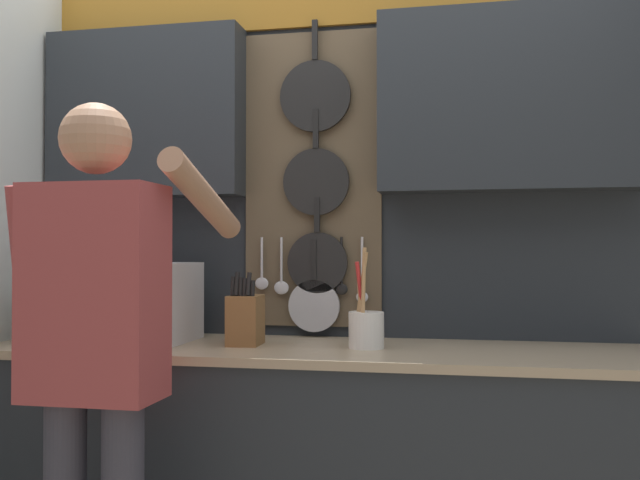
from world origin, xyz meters
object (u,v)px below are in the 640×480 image
Objects in this scene: utensil_crock at (366,326)px; person at (96,338)px; microwave at (118,302)px; knife_block at (245,319)px.

person reaches higher than utensil_crock.
microwave is 0.93m from utensil_crock.
knife_block is at bearing 0.04° from microwave.
utensil_crock reaches higher than knife_block.
utensil_crock is at bearing 0.10° from microwave.
knife_block is 0.61m from person.
microwave is 1.53× the size of utensil_crock.
utensil_crock is (0.92, 0.00, -0.07)m from microwave.
knife_block is at bearing 63.22° from person.
person reaches higher than microwave.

